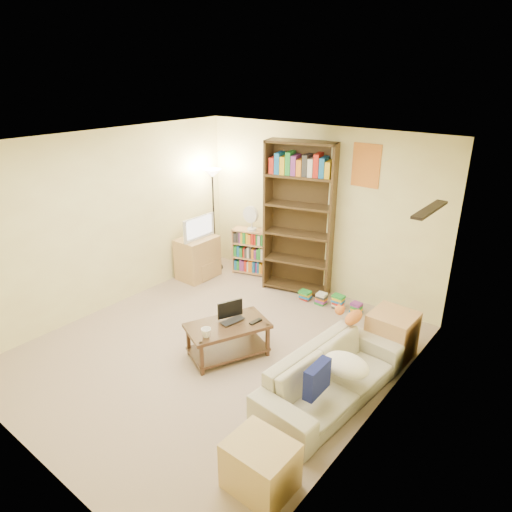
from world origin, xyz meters
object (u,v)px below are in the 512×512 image
(coffee_table, at_px, (228,335))
(mug, at_px, (206,333))
(desk_fan, at_px, (251,217))
(floor_lamp, at_px, (213,191))
(sofa, at_px, (332,377))
(tv_stand, at_px, (198,258))
(tabby_cat, at_px, (351,316))
(television, at_px, (196,227))
(tall_bookshelf, at_px, (299,215))
(short_bookshelf, at_px, (251,251))
(side_table, at_px, (391,335))
(end_cabinet, at_px, (260,466))
(laptop, at_px, (235,322))

(coffee_table, distance_m, mug, 0.40)
(desk_fan, xyz_separation_m, floor_lamp, (-0.65, -0.19, 0.37))
(sofa, xyz_separation_m, tv_stand, (-3.25, 1.29, 0.08))
(sofa, xyz_separation_m, mug, (-1.37, -0.43, 0.21))
(coffee_table, bearing_deg, mug, -66.61)
(tabby_cat, height_order, desk_fan, desk_fan)
(television, distance_m, tall_bookshelf, 1.70)
(sofa, height_order, short_bookshelf, short_bookshelf)
(television, height_order, side_table, television)
(sofa, xyz_separation_m, end_cabinet, (0.10, -1.33, -0.04))
(tabby_cat, relative_size, desk_fan, 1.00)
(sofa, xyz_separation_m, desk_fan, (-2.63, 1.92, 0.74))
(short_bookshelf, xyz_separation_m, side_table, (2.84, -0.84, -0.10))
(tall_bookshelf, bearing_deg, side_table, -38.13)
(tabby_cat, xyz_separation_m, coffee_table, (-1.19, -0.80, -0.33))
(coffee_table, xyz_separation_m, tall_bookshelf, (-0.34, 2.01, 0.94))
(sofa, bearing_deg, desk_fan, 58.57)
(coffee_table, height_order, short_bookshelf, short_bookshelf)
(television, relative_size, desk_fan, 1.55)
(mug, height_order, desk_fan, desk_fan)
(desk_fan, bearing_deg, television, -134.49)
(desk_fan, distance_m, end_cabinet, 4.31)
(laptop, distance_m, mug, 0.43)
(tv_stand, bearing_deg, short_bookshelf, 49.61)
(short_bookshelf, bearing_deg, side_table, -34.13)
(end_cabinet, bearing_deg, sofa, 94.31)
(coffee_table, height_order, tv_stand, tv_stand)
(coffee_table, xyz_separation_m, desk_fan, (-1.27, 2.01, 0.73))
(laptop, height_order, short_bookshelf, short_bookshelf)
(laptop, xyz_separation_m, desk_fan, (-1.32, 1.93, 0.57))
(tv_stand, xyz_separation_m, tall_bookshelf, (1.54, 0.63, 0.87))
(sofa, distance_m, tv_stand, 3.50)
(short_bookshelf, bearing_deg, coffee_table, -75.07)
(tabby_cat, height_order, tall_bookshelf, tall_bookshelf)
(television, xyz_separation_m, tall_bookshelf, (1.54, 0.63, 0.34))
(television, bearing_deg, desk_fan, -44.24)
(short_bookshelf, bearing_deg, tall_bookshelf, -20.10)
(television, relative_size, end_cabinet, 1.21)
(tall_bookshelf, relative_size, side_table, 4.03)
(coffee_table, xyz_separation_m, side_table, (1.53, 1.21, 0.01))
(sofa, height_order, desk_fan, desk_fan)
(tv_stand, bearing_deg, end_cabinet, -37.75)
(floor_lamp, bearing_deg, tabby_cat, -18.21)
(tall_bookshelf, xyz_separation_m, side_table, (1.88, -0.80, -0.93))
(mug, bearing_deg, floor_lamp, 131.32)
(mug, relative_size, end_cabinet, 0.22)
(coffee_table, height_order, end_cabinet, end_cabinet)
(tv_stand, height_order, tall_bookshelf, tall_bookshelf)
(mug, bearing_deg, tabby_cat, 43.82)
(television, bearing_deg, mug, -132.26)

